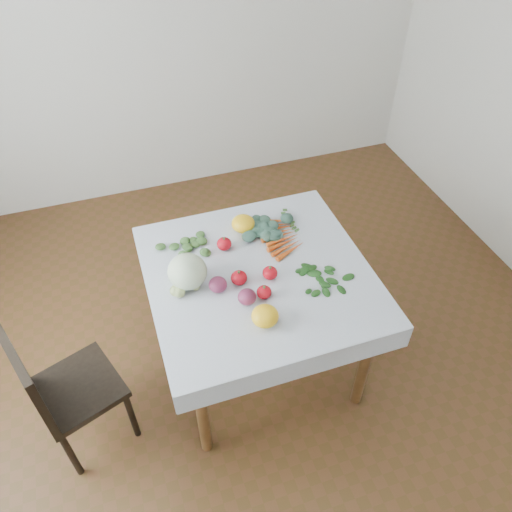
{
  "coord_description": "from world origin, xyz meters",
  "views": [
    {
      "loc": [
        -0.58,
        -1.69,
        2.57
      ],
      "look_at": [
        0.0,
        0.06,
        0.82
      ],
      "focal_mm": 35.0,
      "sensor_mm": 36.0,
      "label": 1
    }
  ],
  "objects_px": {
    "table": "(259,286)",
    "carrot_bunch": "(280,236)",
    "cabbage": "(187,272)",
    "heirloom_back": "(243,224)",
    "chair": "(58,389)"
  },
  "relations": [
    {
      "from": "cabbage",
      "to": "heirloom_back",
      "type": "height_order",
      "value": "cabbage"
    },
    {
      "from": "carrot_bunch",
      "to": "chair",
      "type": "bearing_deg",
      "value": -162.51
    },
    {
      "from": "chair",
      "to": "heirloom_back",
      "type": "height_order",
      "value": "chair"
    },
    {
      "from": "table",
      "to": "carrot_bunch",
      "type": "xyz_separation_m",
      "value": [
        0.2,
        0.22,
        0.12
      ]
    },
    {
      "from": "chair",
      "to": "cabbage",
      "type": "distance_m",
      "value": 0.82
    },
    {
      "from": "cabbage",
      "to": "carrot_bunch",
      "type": "relative_size",
      "value": 0.54
    },
    {
      "from": "cabbage",
      "to": "carrot_bunch",
      "type": "xyz_separation_m",
      "value": [
        0.56,
        0.18,
        -0.07
      ]
    },
    {
      "from": "table",
      "to": "chair",
      "type": "bearing_deg",
      "value": -170.39
    },
    {
      "from": "table",
      "to": "heirloom_back",
      "type": "relative_size",
      "value": 7.72
    },
    {
      "from": "cabbage",
      "to": "carrot_bunch",
      "type": "height_order",
      "value": "cabbage"
    },
    {
      "from": "heirloom_back",
      "to": "carrot_bunch",
      "type": "xyz_separation_m",
      "value": [
        0.17,
        -0.13,
        -0.03
      ]
    },
    {
      "from": "table",
      "to": "carrot_bunch",
      "type": "height_order",
      "value": "carrot_bunch"
    },
    {
      "from": "chair",
      "to": "cabbage",
      "type": "relative_size",
      "value": 4.41
    },
    {
      "from": "table",
      "to": "cabbage",
      "type": "relative_size",
      "value": 5.15
    },
    {
      "from": "table",
      "to": "carrot_bunch",
      "type": "distance_m",
      "value": 0.32
    }
  ]
}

